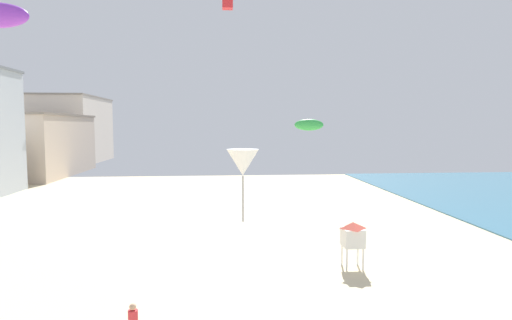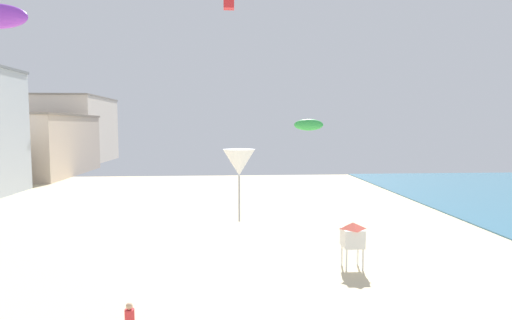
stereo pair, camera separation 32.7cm
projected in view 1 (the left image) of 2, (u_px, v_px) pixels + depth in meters
name	position (u px, v px, depth m)	size (l,w,h in m)	color
boardwalk_hotel_far	(18.00, 145.00, 64.10)	(17.33, 22.04, 9.53)	#C6B29E
boardwalk_hotel_distant	(71.00, 130.00, 87.18)	(12.05, 21.49, 13.80)	silver
lifeguard_stand	(353.00, 235.00, 22.55)	(1.10, 1.10, 2.55)	white
kite_red_box	(228.00, 0.00, 29.55)	(0.75, 0.75, 1.18)	red
kite_white_delta	(243.00, 163.00, 14.42)	(1.13, 1.13, 2.56)	white
kite_green_parafoil_2	(309.00, 125.00, 22.24)	(1.59, 0.44, 0.62)	green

